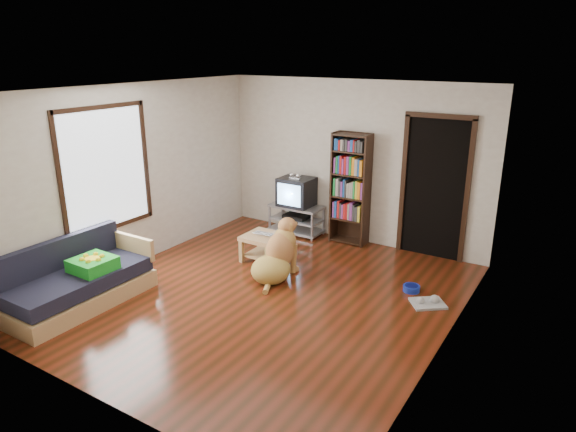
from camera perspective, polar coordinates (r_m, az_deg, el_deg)
The scene contains 18 objects.
ground at distance 6.71m, azimuth -2.45°, elevation -8.88°, with size 5.00×5.00×0.00m, color #5C200F.
ceiling at distance 5.99m, azimuth -2.79°, elevation 13.87°, with size 5.00×5.00×0.00m, color white.
wall_back at distance 8.34m, azimuth 7.20°, elevation 5.93°, with size 4.50×4.50×0.00m, color beige.
wall_front at distance 4.52m, azimuth -20.95°, elevation -5.85°, with size 4.50×4.50×0.00m, color beige.
wall_left at distance 7.69m, azimuth -16.62°, elevation 4.26°, with size 5.00×5.00×0.00m, color beige.
wall_right at distance 5.34m, azimuth 17.74°, elevation -1.83°, with size 5.00×5.00×0.00m, color beige.
green_cushion at distance 6.82m, azimuth -20.87°, elevation -5.03°, with size 0.47×0.47×0.16m, color green.
laptop at distance 7.61m, azimuth -2.90°, elevation -2.11°, with size 0.31×0.20×0.02m, color silver.
dog_bowl at distance 7.00m, azimuth 13.55°, elevation -7.82°, with size 0.22×0.22×0.08m, color #162B9C.
grey_rag at distance 6.72m, azimuth 15.27°, elevation -9.35°, with size 0.40×0.32×0.03m, color #A5A5A5.
window at distance 7.32m, azimuth -19.57°, elevation 4.91°, with size 0.03×1.46×1.70m.
doorway at distance 7.91m, azimuth 15.99°, elevation 3.34°, with size 1.03×0.05×2.19m.
tv_stand at distance 8.80m, azimuth 0.94°, elevation -0.23°, with size 0.90×0.45×0.50m.
crt_tv at distance 8.68m, azimuth 1.03°, elevation 2.78°, with size 0.55×0.52×0.58m.
bookshelf at distance 8.25m, azimuth 6.98°, elevation 3.66°, with size 0.60×0.30×1.80m.
sofa at distance 6.93m, azimuth -22.25°, elevation -6.99°, with size 0.80×1.80×0.80m.
coffee_table at distance 7.68m, azimuth -2.76°, elevation -2.97°, with size 0.55×0.55×0.40m.
dog at distance 7.10m, azimuth -1.19°, elevation -4.51°, with size 0.57×1.04×0.84m.
Camera 1 is at (3.40, -4.91, 3.05)m, focal length 32.00 mm.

